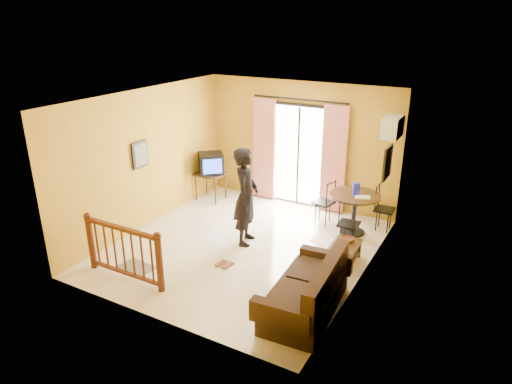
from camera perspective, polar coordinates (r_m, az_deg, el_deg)
The scene contains 19 objects.
ground at distance 8.70m, azimuth -1.54°, elevation -6.86°, with size 5.00×5.00×0.00m, color beige.
room_shell at distance 8.04m, azimuth -1.66°, elevation 3.91°, with size 5.00×5.00×5.00m.
balcony_door at distance 10.27m, azimuth 5.31°, elevation 4.68°, with size 2.25×0.14×2.46m.
tv_table at distance 10.73m, azimuth -5.72°, elevation 1.99°, with size 0.66×0.55×0.65m.
television at distance 10.61m, azimuth -5.64°, elevation 3.58°, with size 0.72×0.72×0.48m.
picture_left at distance 9.22m, azimuth -14.28°, elevation 4.55°, with size 0.05×0.42×0.52m.
dining_table at distance 9.18m, azimuth 12.24°, elevation -1.27°, with size 0.99×0.99×0.83m.
water_jug at distance 9.05m, azimuth 12.43°, elevation 0.39°, with size 0.13×0.13×0.25m, color #141CC0.
serving_tray at distance 8.98m, azimuth 13.19°, elevation -0.64°, with size 0.28×0.18×0.02m, color #EEE3CB.
dining_chairs at distance 9.45m, azimuth 11.69°, elevation -4.92°, with size 1.66×1.42×0.95m.
air_conditioner at distance 8.95m, azimuth 16.65°, elevation 7.80°, with size 0.31×0.60×0.40m.
botanical_print at distance 8.44m, azimuth 16.10°, elevation 3.54°, with size 0.05×0.50×0.60m.
coffee_table at distance 8.17m, azimuth 10.90°, elevation -7.34°, with size 0.45×0.81×0.36m.
bowl at distance 8.27m, azimuth 11.40°, elevation -5.82°, with size 0.22×0.22×0.07m, color brown.
sofa at distance 6.84m, azimuth 6.61°, elevation -12.42°, with size 0.96×1.87×0.87m.
standing_person at distance 8.50m, azimuth -1.26°, elevation -0.58°, with size 0.69×0.45×1.88m, color black.
stair_balustrade at distance 7.77m, azimuth -16.26°, elevation -6.77°, with size 1.63×0.13×1.04m.
doormat at distance 8.29m, azimuth -14.75°, elevation -9.09°, with size 0.60×0.40×0.02m, color #615E4E.
sandals at distance 8.12m, azimuth -3.97°, elevation -9.00°, with size 0.26×0.26×0.03m.
Camera 1 is at (3.92, -6.60, 4.10)m, focal length 32.00 mm.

